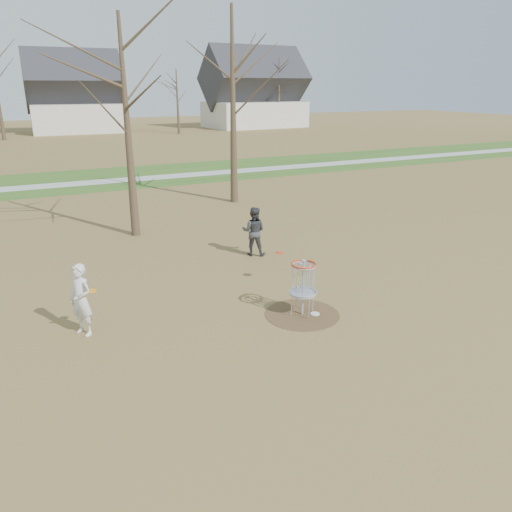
{
  "coord_description": "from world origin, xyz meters",
  "views": [
    {
      "loc": [
        -5.79,
        -9.29,
        5.22
      ],
      "look_at": [
        -0.5,
        1.5,
        1.1
      ],
      "focal_mm": 35.0,
      "sensor_mm": 36.0,
      "label": 1
    }
  ],
  "objects": [
    {
      "name": "bare_trees",
      "position": [
        1.78,
        35.79,
        5.35
      ],
      "size": [
        52.62,
        44.98,
        9.0
      ],
      "color": "#382B1E",
      "rests_on": "ground"
    },
    {
      "name": "player_standing",
      "position": [
        -4.84,
        1.28,
        0.81
      ],
      "size": [
        0.65,
        0.71,
        1.63
      ],
      "primitive_type": "imported",
      "rotation": [
        0.0,
        0.0,
        -0.98
      ],
      "color": "silver",
      "rests_on": "ground"
    },
    {
      "name": "disc_grounded",
      "position": [
        0.27,
        -0.15,
        0.02
      ],
      "size": [
        0.22,
        0.22,
        0.02
      ],
      "primitive_type": "cylinder",
      "color": "white",
      "rests_on": "dirt_circle"
    },
    {
      "name": "footpath",
      "position": [
        0.0,
        20.0,
        0.01
      ],
      "size": [
        160.0,
        1.5,
        0.01
      ],
      "primitive_type": "cube",
      "color": "#9E9E99",
      "rests_on": "green_band"
    },
    {
      "name": "discs_in_play",
      "position": [
        -1.96,
        1.59,
        0.97
      ],
      "size": [
        5.29,
        1.04,
        0.17
      ],
      "color": "red",
      "rests_on": "ground"
    },
    {
      "name": "dirt_circle",
      "position": [
        0.0,
        0.0,
        0.01
      ],
      "size": [
        1.8,
        1.8,
        0.01
      ],
      "primitive_type": "cylinder",
      "color": "#47331E",
      "rests_on": "ground"
    },
    {
      "name": "houses_row",
      "position": [
        4.32,
        52.56,
        3.52
      ],
      "size": [
        56.51,
        10.01,
        7.26
      ],
      "color": "silver",
      "rests_on": "ground"
    },
    {
      "name": "ground",
      "position": [
        0.0,
        0.0,
        0.0
      ],
      "size": [
        160.0,
        160.0,
        0.0
      ],
      "primitive_type": "plane",
      "color": "brown",
      "rests_on": "ground"
    },
    {
      "name": "disc_golf_basket",
      "position": [
        0.0,
        0.0,
        0.91
      ],
      "size": [
        0.64,
        0.64,
        1.35
      ],
      "color": "#9EA3AD",
      "rests_on": "ground"
    },
    {
      "name": "green_band",
      "position": [
        0.0,
        21.0,
        0.01
      ],
      "size": [
        160.0,
        8.0,
        0.01
      ],
      "primitive_type": "cube",
      "color": "#2D5119",
      "rests_on": "ground"
    },
    {
      "name": "player_throwing",
      "position": [
        0.91,
        4.54,
        0.79
      ],
      "size": [
        0.97,
        0.93,
        1.58
      ],
      "primitive_type": "imported",
      "rotation": [
        0.0,
        0.0,
        2.54
      ],
      "color": "#38393D",
      "rests_on": "ground"
    }
  ]
}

